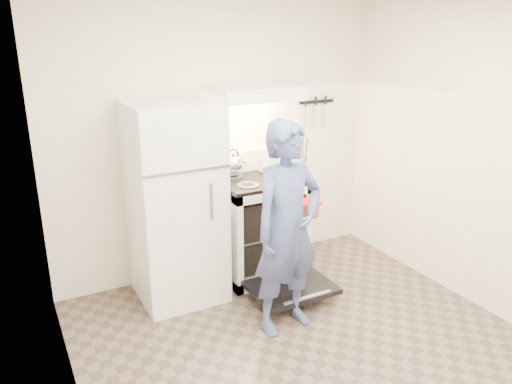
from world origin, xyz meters
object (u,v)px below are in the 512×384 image
stove_body (259,228)px  person (288,229)px  refrigerator (175,203)px  dutch_oven (304,208)px  tea_kettle (233,163)px

stove_body → person: bearing=-104.7°
stove_body → person: size_ratio=0.56×
stove_body → person: person is taller
refrigerator → stove_body: (0.81, 0.02, -0.39)m
refrigerator → dutch_oven: refrigerator is taller
stove_body → dutch_oven: dutch_oven is taller
stove_body → tea_kettle: tea_kettle is taller
person → dutch_oven: (0.29, 0.22, 0.05)m
stove_body → tea_kettle: bearing=139.2°
refrigerator → stove_body: 0.90m
tea_kettle → person: person is taller
refrigerator → stove_body: size_ratio=1.85×
stove_body → tea_kettle: size_ratio=3.56×
tea_kettle → person: (-0.05, -1.05, -0.26)m
tea_kettle → refrigerator: bearing=-163.8°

